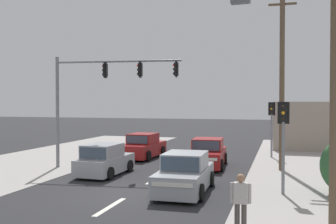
% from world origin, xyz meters
% --- Properties ---
extents(ground_plane, '(140.00, 140.00, 0.00)m').
position_xyz_m(ground_plane, '(0.00, 0.00, 0.00)').
color(ground_plane, '#28282B').
extents(lane_dash_near, '(0.20, 2.40, 0.01)m').
position_xyz_m(lane_dash_near, '(0.00, -2.00, 0.00)').
color(lane_dash_near, silver).
rests_on(lane_dash_near, ground).
extents(lane_dash_mid, '(0.20, 2.40, 0.01)m').
position_xyz_m(lane_dash_mid, '(0.00, 3.00, 0.00)').
color(lane_dash_mid, silver).
rests_on(lane_dash_mid, ground).
extents(lane_dash_far, '(0.20, 2.40, 0.01)m').
position_xyz_m(lane_dash_far, '(0.00, 8.00, 0.00)').
color(lane_dash_far, silver).
rests_on(lane_dash_far, ground).
extents(kerb_left_verge, '(8.00, 40.00, 0.02)m').
position_xyz_m(kerb_left_verge, '(-8.50, 4.00, 0.01)').
color(kerb_left_verge, '#A39E99').
rests_on(kerb_left_verge, ground).
extents(utility_pole_foreground_right, '(3.78, 0.48, 9.20)m').
position_xyz_m(utility_pole_foreground_right, '(6.82, -2.49, 4.96)').
color(utility_pole_foreground_right, brown).
rests_on(utility_pole_foreground_right, ground).
extents(utility_pole_midground_right, '(1.80, 0.26, 9.69)m').
position_xyz_m(utility_pole_midground_right, '(5.59, 6.96, 5.08)').
color(utility_pole_midground_right, brown).
rests_on(utility_pole_midground_right, ground).
extents(traffic_signal_mast, '(6.85, 1.03, 6.00)m').
position_xyz_m(traffic_signal_mast, '(-3.76, 4.94, 4.35)').
color(traffic_signal_mast, slate).
rests_on(traffic_signal_mast, ground).
extents(pedestal_signal_right_kerb, '(0.44, 0.30, 3.56)m').
position_xyz_m(pedestal_signal_right_kerb, '(5.64, 1.43, 2.42)').
color(pedestal_signal_right_kerb, slate).
rests_on(pedestal_signal_right_kerb, ground).
extents(pedestal_signal_far_median, '(0.44, 0.31, 3.56)m').
position_xyz_m(pedestal_signal_far_median, '(4.99, 11.79, 2.42)').
color(pedestal_signal_far_median, slate).
rests_on(pedestal_signal_far_median, ground).
extents(sedan_oncoming_near, '(2.08, 4.33, 1.56)m').
position_xyz_m(sedan_oncoming_near, '(1.69, 7.17, 0.70)').
color(sedan_oncoming_near, maroon).
rests_on(sedan_oncoming_near, ground).
extents(sedan_crossing_left, '(2.04, 4.31, 1.56)m').
position_xyz_m(sedan_crossing_left, '(-2.91, 9.49, 0.70)').
color(sedan_crossing_left, maroon).
rests_on(sedan_crossing_left, ground).
extents(hatchback_receding_far, '(1.87, 3.68, 1.53)m').
position_xyz_m(hatchback_receding_far, '(-2.70, 3.32, 0.70)').
color(hatchback_receding_far, '#A3A8AD').
rests_on(hatchback_receding_far, ground).
extents(sedan_kerbside_parked, '(1.97, 4.28, 1.56)m').
position_xyz_m(sedan_kerbside_parked, '(1.93, 0.81, 0.70)').
color(sedan_kerbside_parked, '#A3A8AD').
rests_on(sedan_kerbside_parked, ground).
extents(pedestrian_at_kerb, '(0.56, 0.23, 1.63)m').
position_xyz_m(pedestrian_at_kerb, '(4.52, -3.64, 0.93)').
color(pedestrian_at_kerb, '#47423D').
rests_on(pedestrian_at_kerb, ground).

